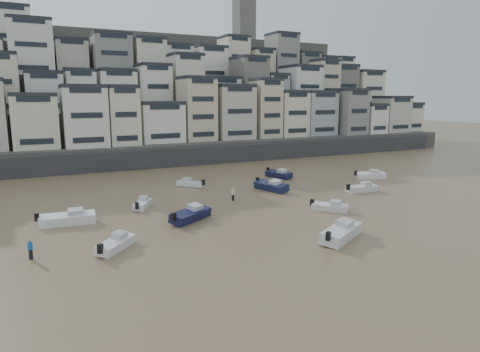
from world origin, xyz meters
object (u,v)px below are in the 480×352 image
boat_f (142,203)px  boat_i (279,173)px  boat_e (271,185)px  boat_d (362,187)px  boat_g (370,174)px  boat_a (341,230)px  boat_b (330,206)px  boat_h (190,182)px  boat_j (116,242)px  boat_k (67,217)px  person_pink (233,194)px  boat_c (191,213)px  person_blue (30,249)px

boat_f → boat_i: bearing=-39.1°
boat_e → boat_i: bearing=128.0°
boat_d → boat_f: size_ratio=1.16×
boat_g → boat_a: bearing=-115.3°
boat_f → boat_e: bearing=-55.6°
boat_e → boat_b: bearing=-12.4°
boat_h → boat_j: bearing=105.8°
boat_h → boat_f: bearing=93.6°
boat_j → boat_k: (-3.12, 9.93, 0.17)m
boat_b → boat_k: (-28.20, 7.90, 0.21)m
boat_e → boat_h: bearing=-144.1°
boat_b → boat_h: size_ratio=0.98×
boat_g → person_pink: person_pink is taller
boat_h → boat_d: bearing=-165.4°
boat_e → boat_f: size_ratio=1.38×
boat_c → person_blue: size_ratio=3.40×
boat_j → boat_k: size_ratio=0.80×
boat_d → person_pink: person_pink is taller
boat_j → person_pink: bearing=-13.1°
boat_a → boat_d: size_ratio=1.28×
boat_d → person_pink: 19.01m
boat_e → boat_h: boat_e is taller
boat_g → person_blue: 52.82m
boat_d → person_blue: size_ratio=2.93×
boat_b → boat_k: size_ratio=0.75×
boat_k → person_pink: bearing=10.1°
boat_d → person_blue: (-42.50, -7.58, 0.18)m
boat_c → boat_h: 18.23m
boat_a → boat_c: boat_a is taller
boat_d → boat_f: 30.53m
boat_h → person_pink: 11.10m
person_blue → person_pink: (23.79, 10.97, 0.00)m
boat_a → boat_j: boat_a is taller
boat_f → boat_h: (9.52, 9.23, 0.03)m
boat_d → boat_h: boat_d is taller
boat_c → boat_f: (-3.33, 7.92, -0.21)m
boat_e → boat_i: boat_e is taller
boat_a → boat_i: (11.37, 29.71, -0.15)m
boat_h → person_blue: size_ratio=2.67×
boat_c → boat_h: (6.19, 17.14, -0.17)m
boat_b → boat_j: 25.16m
boat_b → person_pink: 12.65m
boat_i → person_pink: (-13.86, -11.28, 0.13)m
boat_f → boat_g: size_ratio=0.84×
boat_c → boat_g: (35.00, 9.96, -0.09)m
boat_a → boat_g: (24.44, 22.19, -0.18)m
boat_a → boat_c: (-10.56, 12.23, -0.08)m
boat_e → person_blue: bearing=-80.2°
boat_j → person_pink: 20.75m
boat_b → person_blue: size_ratio=2.63×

